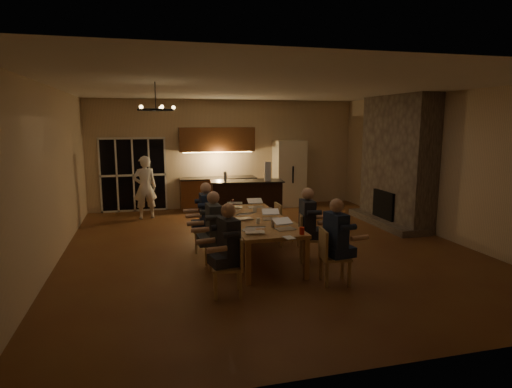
% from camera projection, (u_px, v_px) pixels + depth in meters
% --- Properties ---
extents(floor, '(9.00, 9.00, 0.00)m').
position_uv_depth(floor, '(267.00, 247.00, 8.81)').
color(floor, brown).
rests_on(floor, ground).
extents(back_wall, '(8.00, 0.04, 3.20)m').
position_uv_depth(back_wall, '(226.00, 154.00, 12.85)').
color(back_wall, tan).
rests_on(back_wall, ground).
extents(left_wall, '(0.04, 9.00, 3.20)m').
position_uv_depth(left_wall, '(49.00, 177.00, 7.54)').
color(left_wall, tan).
rests_on(left_wall, ground).
extents(right_wall, '(0.04, 9.00, 3.20)m').
position_uv_depth(right_wall, '(440.00, 165.00, 9.54)').
color(right_wall, tan).
rests_on(right_wall, ground).
extents(ceiling, '(8.00, 9.00, 0.04)m').
position_uv_depth(ceiling, '(268.00, 87.00, 8.27)').
color(ceiling, white).
rests_on(ceiling, back_wall).
extents(french_doors, '(1.86, 0.08, 2.10)m').
position_uv_depth(french_doors, '(133.00, 175.00, 12.23)').
color(french_doors, black).
rests_on(french_doors, ground).
extents(fireplace, '(0.58, 2.50, 3.20)m').
position_uv_depth(fireplace, '(397.00, 161.00, 10.60)').
color(fireplace, '#6A6053').
rests_on(fireplace, ground).
extents(kitchenette, '(2.24, 0.68, 2.40)m').
position_uv_depth(kitchenette, '(218.00, 169.00, 12.54)').
color(kitchenette, brown).
rests_on(kitchenette, ground).
extents(refrigerator, '(0.90, 0.68, 2.00)m').
position_uv_depth(refrigerator, '(289.00, 173.00, 13.07)').
color(refrigerator, '#F0E7C9').
rests_on(refrigerator, ground).
extents(dining_table, '(1.10, 2.84, 0.75)m').
position_uv_depth(dining_table, '(256.00, 238.00, 8.15)').
color(dining_table, tan).
rests_on(dining_table, ground).
extents(bar_island, '(1.92, 0.92, 1.08)m').
position_uv_depth(bar_island, '(247.00, 201.00, 10.98)').
color(bar_island, black).
rests_on(bar_island, ground).
extents(chair_left_near, '(0.49, 0.49, 0.89)m').
position_uv_depth(chair_left_near, '(227.00, 266.00, 6.32)').
color(chair_left_near, tan).
rests_on(chair_left_near, ground).
extents(chair_left_mid, '(0.47, 0.47, 0.89)m').
position_uv_depth(chair_left_mid, '(218.00, 243.00, 7.52)').
color(chair_left_mid, tan).
rests_on(chair_left_mid, ground).
extents(chair_left_far, '(0.48, 0.48, 0.89)m').
position_uv_depth(chair_left_far, '(205.00, 229.00, 8.53)').
color(chair_left_far, tan).
rests_on(chair_left_far, ground).
extents(chair_right_near, '(0.50, 0.50, 0.89)m').
position_uv_depth(chair_right_near, '(335.00, 256.00, 6.79)').
color(chair_right_near, tan).
rests_on(chair_right_near, ground).
extents(chair_right_mid, '(0.55, 0.55, 0.89)m').
position_uv_depth(chair_right_mid, '(311.00, 238.00, 7.88)').
color(chair_right_mid, tan).
rests_on(chair_right_mid, ground).
extents(chair_right_far, '(0.44, 0.44, 0.89)m').
position_uv_depth(chair_right_far, '(287.00, 224.00, 8.93)').
color(chair_right_far, tan).
rests_on(chair_right_far, ground).
extents(person_left_near, '(0.70, 0.70, 1.38)m').
position_uv_depth(person_left_near, '(229.00, 249.00, 6.36)').
color(person_left_near, '#262931').
rests_on(person_left_near, ground).
extents(person_right_near, '(0.68, 0.68, 1.38)m').
position_uv_depth(person_right_near, '(336.00, 242.00, 6.73)').
color(person_right_near, '#1D2A4A').
rests_on(person_right_near, ground).
extents(person_left_mid, '(0.63, 0.63, 1.38)m').
position_uv_depth(person_left_mid, '(214.00, 230.00, 7.44)').
color(person_left_mid, '#3B4246').
rests_on(person_left_mid, ground).
extents(person_right_mid, '(0.66, 0.66, 1.38)m').
position_uv_depth(person_right_mid, '(307.00, 225.00, 7.82)').
color(person_right_mid, '#262931').
rests_on(person_right_mid, ground).
extents(person_left_far, '(0.60, 0.60, 1.38)m').
position_uv_depth(person_left_far, '(206.00, 217.00, 8.49)').
color(person_left_far, '#1D2A4A').
rests_on(person_left_far, ground).
extents(standing_person, '(0.67, 0.49, 1.68)m').
position_uv_depth(standing_person, '(145.00, 187.00, 11.33)').
color(standing_person, white).
rests_on(standing_person, ground).
extents(chandelier, '(0.60, 0.60, 0.03)m').
position_uv_depth(chandelier, '(156.00, 110.00, 7.02)').
color(chandelier, black).
rests_on(chandelier, ceiling).
extents(laptop_a, '(0.37, 0.33, 0.23)m').
position_uv_depth(laptop_a, '(255.00, 226.00, 7.03)').
color(laptop_a, silver).
rests_on(laptop_a, dining_table).
extents(laptop_b, '(0.36, 0.33, 0.23)m').
position_uv_depth(laptop_b, '(285.00, 223.00, 7.25)').
color(laptop_b, silver).
rests_on(laptop_b, dining_table).
extents(laptop_c, '(0.35, 0.32, 0.23)m').
position_uv_depth(laptop_c, '(243.00, 213.00, 8.02)').
color(laptop_c, silver).
rests_on(laptop_c, dining_table).
extents(laptop_d, '(0.36, 0.33, 0.23)m').
position_uv_depth(laptop_d, '(271.00, 213.00, 8.01)').
color(laptop_d, silver).
rests_on(laptop_d, dining_table).
extents(laptop_e, '(0.38, 0.35, 0.23)m').
position_uv_depth(laptop_e, '(235.00, 202.00, 9.10)').
color(laptop_e, silver).
rests_on(laptop_e, dining_table).
extents(laptop_f, '(0.34, 0.30, 0.23)m').
position_uv_depth(laptop_f, '(256.00, 202.00, 9.13)').
color(laptop_f, silver).
rests_on(laptop_f, dining_table).
extents(mug_front, '(0.08, 0.08, 0.10)m').
position_uv_depth(mug_front, '(258.00, 221.00, 7.68)').
color(mug_front, silver).
rests_on(mug_front, dining_table).
extents(mug_mid, '(0.07, 0.07, 0.10)m').
position_uv_depth(mug_mid, '(255.00, 210.00, 8.62)').
color(mug_mid, silver).
rests_on(mug_mid, dining_table).
extents(mug_back, '(0.08, 0.08, 0.10)m').
position_uv_depth(mug_back, '(233.00, 209.00, 8.74)').
color(mug_back, silver).
rests_on(mug_back, dining_table).
extents(redcup_near, '(0.08, 0.08, 0.12)m').
position_uv_depth(redcup_near, '(302.00, 231.00, 6.93)').
color(redcup_near, red).
rests_on(redcup_near, dining_table).
extents(redcup_mid, '(0.09, 0.09, 0.12)m').
position_uv_depth(redcup_mid, '(229.00, 212.00, 8.38)').
color(redcup_mid, red).
rests_on(redcup_mid, dining_table).
extents(can_silver, '(0.06, 0.06, 0.12)m').
position_uv_depth(can_silver, '(273.00, 224.00, 7.39)').
color(can_silver, '#B2B2B7').
rests_on(can_silver, dining_table).
extents(can_cola, '(0.06, 0.06, 0.12)m').
position_uv_depth(can_cola, '(233.00, 202.00, 9.37)').
color(can_cola, '#3F0F0C').
rests_on(can_cola, dining_table).
extents(can_right, '(0.07, 0.07, 0.12)m').
position_uv_depth(can_right, '(270.00, 210.00, 8.52)').
color(can_right, '#B2B2B7').
rests_on(can_right, dining_table).
extents(plate_near, '(0.26, 0.26, 0.02)m').
position_uv_depth(plate_near, '(283.00, 223.00, 7.68)').
color(plate_near, silver).
rests_on(plate_near, dining_table).
extents(plate_left, '(0.24, 0.24, 0.02)m').
position_uv_depth(plate_left, '(249.00, 230.00, 7.18)').
color(plate_left, silver).
rests_on(plate_left, dining_table).
extents(plate_far, '(0.23, 0.23, 0.02)m').
position_uv_depth(plate_far, '(267.00, 210.00, 8.86)').
color(plate_far, silver).
rests_on(plate_far, dining_table).
extents(notepad, '(0.18, 0.23, 0.01)m').
position_uv_depth(notepad, '(289.00, 238.00, 6.72)').
color(notepad, white).
rests_on(notepad, dining_table).
extents(bar_bottle, '(0.07, 0.07, 0.24)m').
position_uv_depth(bar_bottle, '(225.00, 176.00, 10.76)').
color(bar_bottle, '#99999E').
rests_on(bar_bottle, bar_island).
extents(bar_blender, '(0.18, 0.18, 0.47)m').
position_uv_depth(bar_blender, '(268.00, 171.00, 10.84)').
color(bar_blender, silver).
rests_on(bar_blender, bar_island).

